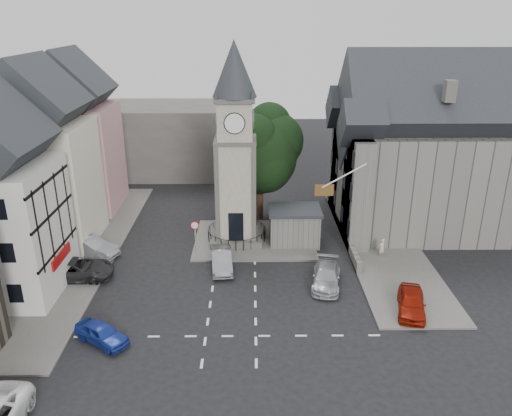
{
  "coord_description": "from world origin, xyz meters",
  "views": [
    {
      "loc": [
        1.29,
        -30.44,
        18.0
      ],
      "look_at": [
        1.6,
        5.0,
        4.12
      ],
      "focal_mm": 35.0,
      "sensor_mm": 36.0,
      "label": 1
    }
  ],
  "objects_px": {
    "pedestrian": "(382,248)",
    "car_west_blue": "(102,333)",
    "clock_tower": "(235,147)",
    "stone_shelter": "(294,226)",
    "car_east_red": "(411,302)"
  },
  "relations": [
    {
      "from": "pedestrian",
      "to": "car_west_blue",
      "type": "bearing_deg",
      "value": -0.86
    },
    {
      "from": "clock_tower",
      "to": "stone_shelter",
      "type": "relative_size",
      "value": 3.78
    },
    {
      "from": "clock_tower",
      "to": "car_west_blue",
      "type": "height_order",
      "value": "clock_tower"
    },
    {
      "from": "car_west_blue",
      "to": "pedestrian",
      "type": "bearing_deg",
      "value": -26.69
    },
    {
      "from": "car_west_blue",
      "to": "clock_tower",
      "type": "bearing_deg",
      "value": 5.42
    },
    {
      "from": "car_east_red",
      "to": "pedestrian",
      "type": "height_order",
      "value": "pedestrian"
    },
    {
      "from": "car_east_red",
      "to": "stone_shelter",
      "type": "bearing_deg",
      "value": 136.97
    },
    {
      "from": "clock_tower",
      "to": "car_east_red",
      "type": "bearing_deg",
      "value": -43.7
    },
    {
      "from": "car_west_blue",
      "to": "car_east_red",
      "type": "bearing_deg",
      "value": -47.42
    },
    {
      "from": "stone_shelter",
      "to": "car_west_blue",
      "type": "xyz_separation_m",
      "value": [
        -12.3,
        -13.5,
        -0.94
      ]
    },
    {
      "from": "stone_shelter",
      "to": "pedestrian",
      "type": "height_order",
      "value": "stone_shelter"
    },
    {
      "from": "car_west_blue",
      "to": "stone_shelter",
      "type": "bearing_deg",
      "value": -8.73
    },
    {
      "from": "car_west_blue",
      "to": "car_east_red",
      "type": "height_order",
      "value": "car_east_red"
    },
    {
      "from": "pedestrian",
      "to": "car_east_red",
      "type": "bearing_deg",
      "value": 59.44
    },
    {
      "from": "stone_shelter",
      "to": "pedestrian",
      "type": "relative_size",
      "value": 2.76
    }
  ]
}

